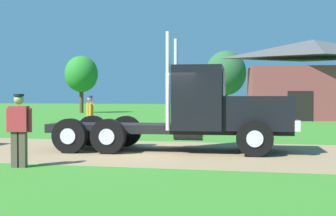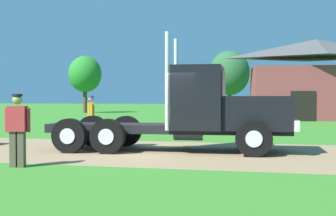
{
  "view_description": "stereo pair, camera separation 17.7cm",
  "coord_description": "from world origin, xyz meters",
  "views": [
    {
      "loc": [
        3.41,
        -14.36,
        1.76
      ],
      "look_at": [
        -0.06,
        1.48,
        1.38
      ],
      "focal_mm": 49.33,
      "sensor_mm": 36.0,
      "label": 1
    },
    {
      "loc": [
        3.59,
        -14.32,
        1.76
      ],
      "look_at": [
        -0.06,
        1.48,
        1.38
      ],
      "focal_mm": 49.33,
      "sensor_mm": 36.0,
      "label": 2
    }
  ],
  "objects": [
    {
      "name": "tree_left",
      "position": [
        -17.04,
        33.79,
        4.3
      ],
      "size": [
        3.68,
        3.68,
        6.35
      ],
      "color": "#513823",
      "rests_on": "ground_plane"
    },
    {
      "name": "visitor_by_barrel",
      "position": [
        -2.7,
        -3.92,
        1.02
      ],
      "size": [
        0.65,
        0.33,
        1.84
      ],
      "color": "#B22D33",
      "rests_on": "ground_plane"
    },
    {
      "name": "visitor_far_side",
      "position": [
        -4.41,
        5.0,
        1.01
      ],
      "size": [
        0.44,
        0.59,
        1.82
      ],
      "color": "gold",
      "rests_on": "ground_plane"
    },
    {
      "name": "shed_building",
      "position": [
        6.73,
        23.15,
        3.02
      ],
      "size": [
        10.85,
        6.62,
        6.24
      ],
      "color": "brown",
      "rests_on": "ground_plane"
    },
    {
      "name": "dirt_track",
      "position": [
        0.0,
        0.0,
        0.0
      ],
      "size": [
        120.0,
        6.7,
        0.01
      ],
      "primitive_type": "cube",
      "color": "#967954",
      "rests_on": "ground_plane"
    },
    {
      "name": "ground_plane",
      "position": [
        0.0,
        0.0,
        0.0
      ],
      "size": [
        200.0,
        200.0,
        0.0
      ],
      "primitive_type": "plane",
      "color": "#387C26"
    },
    {
      "name": "tree_mid",
      "position": [
        -1.44,
        38.7,
        4.51
      ],
      "size": [
        4.63,
        4.63,
        7.07
      ],
      "color": "#513823",
      "rests_on": "ground_plane"
    },
    {
      "name": "truck_foreground_white",
      "position": [
        1.28,
        0.45,
        1.26
      ],
      "size": [
        8.12,
        2.95,
        3.77
      ],
      "color": "black",
      "rests_on": "ground_plane"
    }
  ]
}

